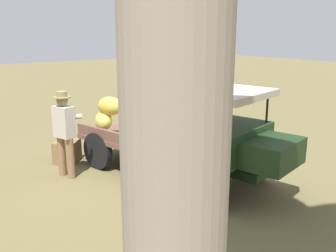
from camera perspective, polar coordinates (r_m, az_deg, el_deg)
The scene contains 4 objects.
ground_plane at distance 7.85m, azimuth 1.10°, elevation -6.80°, with size 60.00×60.00×0.00m, color brown.
truck at distance 7.16m, azimuth 3.61°, elevation -1.57°, with size 4.65×2.55×1.83m.
farmer at distance 7.52m, azimuth -15.48°, elevation -0.47°, with size 0.55×0.50×1.71m.
wooden_crate at distance 8.59m, azimuth -15.11°, elevation -3.72°, with size 0.56×0.47×0.48m, color olive.
Camera 1 is at (5.81, -4.46, 2.81)m, focal length 40.02 mm.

